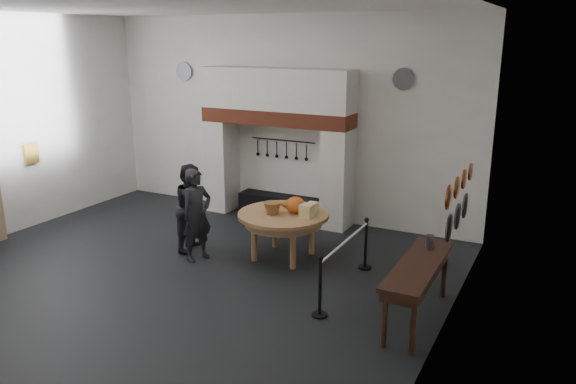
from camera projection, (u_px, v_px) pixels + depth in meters
The scene contains 33 objects.
floor at pixel (179, 275), 9.80m from camera, with size 9.00×8.00×0.02m, color black.
ceiling at pixel (164, 4), 8.59m from camera, with size 9.00×8.00×0.02m, color silver.
wall_back at pixel (284, 118), 12.63m from camera, with size 9.00×0.02×4.50m, color white.
wall_right at pixel (450, 179), 7.22m from camera, with size 0.02×8.00×4.50m, color white.
chimney_pier_left at pixel (222, 165), 13.29m from camera, with size 0.55×0.70×2.15m, color silver.
chimney_pier_right at pixel (338, 179), 12.00m from camera, with size 0.55×0.70×2.15m, color silver.
hearth_brick_band at pixel (277, 117), 12.31m from camera, with size 3.50×0.72×0.32m, color #9E442B.
chimney_hood at pixel (277, 89), 12.15m from camera, with size 3.50×0.70×0.90m, color silver.
iron_range at pixel (279, 206), 12.93m from camera, with size 1.90×0.45×0.50m, color black.
utensil_rail at pixel (283, 140), 12.69m from camera, with size 0.02×0.02×1.60m, color black.
wall_plaque at pixel (31, 153), 12.01m from camera, with size 0.05×0.34×0.44m, color gold.
work_table at pixel (283, 215), 10.37m from camera, with size 1.69×1.69×0.07m, color tan.
pumpkin at pixel (295, 205), 10.32m from camera, with size 0.36×0.36×0.31m, color orange.
cheese_block_big at pixel (307, 211), 10.07m from camera, with size 0.22×0.22×0.24m, color #E9D08B.
cheese_block_small at pixel (313, 208), 10.34m from camera, with size 0.18×0.18×0.20m, color #FFF598.
wicker_basket at pixel (272, 208), 10.27m from camera, with size 0.32×0.32×0.22m, color olive.
bread_loaf at pixel (287, 204), 10.69m from camera, with size 0.31×0.18×0.13m, color #A05B38.
visitor_near at pixel (197, 215), 10.28m from camera, with size 0.63×0.41×1.73m, color black.
visitor_far at pixel (192, 207), 10.80m from camera, with size 0.82×0.64×1.70m, color black.
side_table at pixel (419, 265), 8.03m from camera, with size 0.55×2.20×0.06m, color #381F14.
pewter_jug at pixel (430, 242), 8.51m from camera, with size 0.12×0.12×0.22m, color #47464B.
copper_pan_a at pixel (449, 197), 7.49m from camera, with size 0.34×0.34×0.03m, color #C6662D.
copper_pan_b at pixel (457, 188), 7.96m from camera, with size 0.32×0.32×0.03m, color #C6662D.
copper_pan_c at pixel (464, 179), 8.44m from camera, with size 0.30×0.30×0.03m, color #C6662D.
copper_pan_d at pixel (470, 172), 8.91m from camera, with size 0.28×0.28×0.03m, color #C6662D.
pewter_plate_left at pixel (449, 228), 7.80m from camera, with size 0.40×0.40×0.03m, color #4C4C51.
pewter_plate_mid at pixel (457, 216), 8.31m from camera, with size 0.40×0.40×0.03m, color #4C4C51.
pewter_plate_right at pixel (465, 206), 8.83m from camera, with size 0.40×0.40×0.03m, color #4C4C51.
pewter_plate_back_left at pixel (184, 72), 13.52m from camera, with size 0.44×0.44×0.03m, color #4C4C51.
pewter_plate_back_right at pixel (403, 79), 11.15m from camera, with size 0.44×0.44×0.03m, color #4C4C51.
barrier_post_near at pixel (320, 288), 8.25m from camera, with size 0.05×0.05×0.90m, color black.
barrier_post_far at pixel (366, 245), 9.96m from camera, with size 0.05×0.05×0.90m, color black.
barrier_rope at pixel (346, 241), 9.00m from camera, with size 0.04×0.04×2.00m, color white.
Camera 1 is at (5.83, -7.19, 4.03)m, focal length 35.00 mm.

